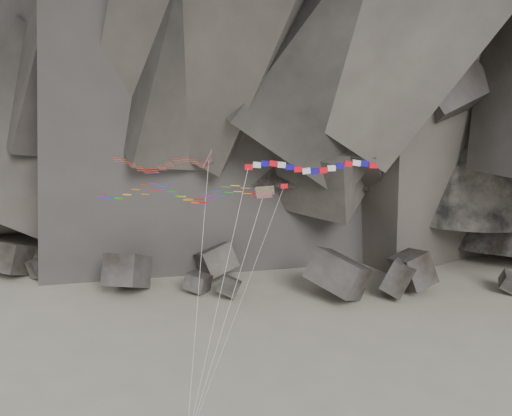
# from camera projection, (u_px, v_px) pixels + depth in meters

# --- Properties ---
(headland) EXTENTS (110.00, 70.00, 84.00)m
(headland) POSITION_uv_depth(u_px,v_px,m) (297.00, 5.00, 104.74)
(headland) COLOR #585048
(headland) RESTS_ON ground
(boulder_field) EXTENTS (77.58, 15.18, 7.46)m
(boulder_field) POSITION_uv_depth(u_px,v_px,m) (200.00, 272.00, 81.23)
(boulder_field) COLOR #47423F
(boulder_field) RESTS_ON ground
(delta_kite) EXTENTS (9.69, 10.33, 21.73)m
(delta_kite) POSITION_uv_depth(u_px,v_px,m) (155.00, 163.00, 48.54)
(delta_kite) COLOR red
(delta_kite) RESTS_ON ground
(banner_kite) EXTENTS (13.72, 8.81, 21.08)m
(banner_kite) POSITION_uv_depth(u_px,v_px,m) (310.00, 168.00, 44.72)
(banner_kite) COLOR red
(banner_kite) RESTS_ON ground
(parafoil_kite) EXTENTS (15.66, 7.73, 19.16)m
(parafoil_kite) POSITION_uv_depth(u_px,v_px,m) (174.00, 192.00, 46.56)
(parafoil_kite) COLOR #D6BA0B
(parafoil_kite) RESTS_ON ground
(pennant_kite) EXTENTS (7.09, 4.29, 19.80)m
(pennant_kite) POSITION_uv_depth(u_px,v_px,m) (262.00, 245.00, 42.16)
(pennant_kite) COLOR red
(pennant_kite) RESTS_ON ground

